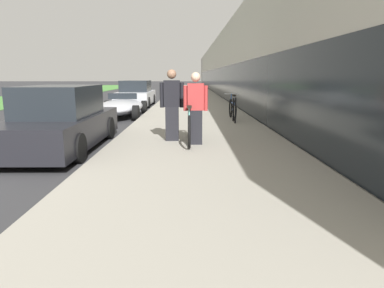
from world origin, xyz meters
The scene contains 11 objects.
sidewalk_slab centered at (5.75, 21.00, 0.08)m, with size 4.30×70.00×0.16m.
storefront_facade centered at (12.93, 29.00, 2.50)m, with size 10.01×70.00×5.01m.
lawn_strip centered at (-7.11, 25.00, 0.01)m, with size 6.23×70.00×0.03m.
tandem_bicycle centered at (5.49, 2.73, 0.55)m, with size 0.52×2.34×0.91m.
person_rider centered at (5.64, 2.45, 0.98)m, with size 0.55×0.22×1.63m.
person_bystander centered at (5.08, 2.91, 1.01)m, with size 0.58×0.23×1.70m.
bike_rack_hoop centered at (7.03, 6.25, 0.67)m, with size 0.05×0.60×0.84m.
cruiser_bike_nearest centered at (7.08, 7.13, 0.54)m, with size 0.52×1.82×0.91m.
parked_sedan_curbside centered at (2.49, 2.66, 0.67)m, with size 1.77×4.46×1.49m.
vintage_roadster_curbside centered at (2.59, 9.16, 0.42)m, with size 1.90×4.35×0.97m.
parked_sedan_far centered at (2.45, 14.53, 0.66)m, with size 1.87×4.57×1.45m.
Camera 1 is at (5.48, -5.33, 1.71)m, focal length 32.00 mm.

